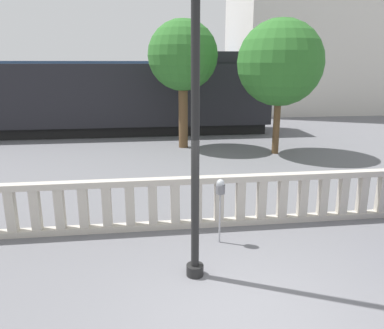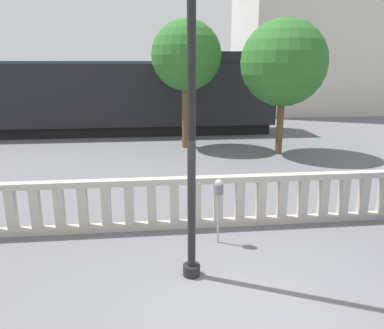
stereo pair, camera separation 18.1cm
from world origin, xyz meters
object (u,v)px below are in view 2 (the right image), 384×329
(tree_left, at_px, (186,56))
(train_near, at_px, (72,98))
(train_far, at_px, (168,85))
(lamppost, at_px, (191,35))
(parking_meter, at_px, (219,191))
(tree_right, at_px, (284,63))

(tree_left, bearing_deg, train_near, 146.30)
(train_near, height_order, train_far, train_far)
(train_near, bearing_deg, lamppost, -71.80)
(lamppost, bearing_deg, parking_meter, 60.05)
(tree_right, bearing_deg, tree_left, 155.57)
(tree_right, bearing_deg, lamppost, -117.62)
(train_near, height_order, tree_right, tree_right)
(lamppost, height_order, train_near, lamppost)
(train_far, relative_size, tree_left, 4.79)
(parking_meter, xyz_separation_m, train_near, (-5.44, 13.24, 0.78))
(parking_meter, xyz_separation_m, tree_left, (0.25, 9.44, 2.83))
(lamppost, distance_m, tree_right, 10.11)
(parking_meter, distance_m, tree_right, 9.08)
(parking_meter, distance_m, train_near, 14.33)
(lamppost, distance_m, train_near, 15.36)
(train_far, height_order, tree_right, tree_right)
(train_near, relative_size, tree_left, 3.91)
(parking_meter, bearing_deg, tree_right, 62.76)
(train_far, relative_size, tree_right, 4.87)
(tree_right, bearing_deg, train_far, 103.52)
(parking_meter, height_order, tree_left, tree_left)
(parking_meter, bearing_deg, train_near, 112.36)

